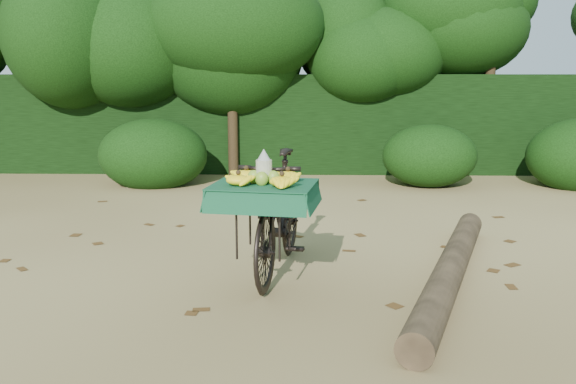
{
  "coord_description": "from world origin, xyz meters",
  "views": [
    {
      "loc": [
        -0.54,
        -5.53,
        1.79
      ],
      "look_at": [
        -0.67,
        -0.36,
        0.79
      ],
      "focal_mm": 38.0,
      "sensor_mm": 36.0,
      "label": 1
    }
  ],
  "objects": [
    {
      "name": "ground",
      "position": [
        0.0,
        0.0,
        0.0
      ],
      "size": [
        80.0,
        80.0,
        0.0
      ],
      "primitive_type": "plane",
      "color": "tan",
      "rests_on": "ground"
    },
    {
      "name": "vendor_bicycle",
      "position": [
        -0.76,
        -0.2,
        0.57
      ],
      "size": [
        0.95,
        1.94,
        1.13
      ],
      "rotation": [
        0.0,
        0.0,
        -0.16
      ],
      "color": "black",
      "rests_on": "ground"
    },
    {
      "name": "fallen_log",
      "position": [
        0.75,
        -0.41,
        0.13
      ],
      "size": [
        1.45,
        3.37,
        0.25
      ],
      "primitive_type": "cylinder",
      "rotation": [
        1.57,
        0.0,
        -0.35
      ],
      "color": "brown",
      "rests_on": "ground"
    },
    {
      "name": "hedge_backdrop",
      "position": [
        0.0,
        6.3,
        0.9
      ],
      "size": [
        26.0,
        1.8,
        1.8
      ],
      "primitive_type": "cube",
      "color": "black",
      "rests_on": "ground"
    },
    {
      "name": "tree_row",
      "position": [
        -0.65,
        5.5,
        2.0
      ],
      "size": [
        14.5,
        2.0,
        4.0
      ],
      "primitive_type": null,
      "color": "black",
      "rests_on": "ground"
    },
    {
      "name": "bush_clumps",
      "position": [
        0.5,
        4.3,
        0.45
      ],
      "size": [
        8.8,
        1.7,
        0.9
      ],
      "primitive_type": null,
      "color": "black",
      "rests_on": "ground"
    },
    {
      "name": "leaf_litter",
      "position": [
        0.0,
        0.65,
        0.01
      ],
      "size": [
        7.0,
        7.3,
        0.01
      ],
      "primitive_type": null,
      "color": "#4D3114",
      "rests_on": "ground"
    }
  ]
}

